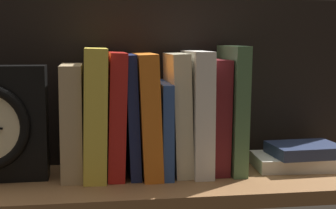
{
  "coord_description": "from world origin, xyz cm",
  "views": [
    {
      "loc": [
        -10.63,
        -88.93,
        25.2
      ],
      "look_at": [
        3.38,
        3.48,
        13.09
      ],
      "focal_mm": 52.96,
      "sensor_mm": 36.0,
      "label": 1
    }
  ],
  "objects_px": {
    "book_green_romantic": "(232,108)",
    "book_maroon_dawkins": "(215,115)",
    "book_navy_bierce": "(131,114)",
    "book_blue_modern": "(163,127)",
    "book_red_requiem": "(116,114)",
    "book_cream_twain": "(178,113)",
    "book_white_catcher": "(197,112)",
    "book_tan_shortstories": "(72,121)",
    "book_stack_side": "(301,157)",
    "book_orange_pandolfini": "(147,114)",
    "book_yellow_seinlanguage": "(95,112)"
  },
  "relations": [
    {
      "from": "book_blue_modern",
      "to": "book_navy_bierce",
      "type": "bearing_deg",
      "value": 180.0
    },
    {
      "from": "book_blue_modern",
      "to": "book_red_requiem",
      "type": "bearing_deg",
      "value": 180.0
    },
    {
      "from": "book_white_catcher",
      "to": "book_green_romantic",
      "type": "relative_size",
      "value": 0.96
    },
    {
      "from": "book_white_catcher",
      "to": "book_green_romantic",
      "type": "distance_m",
      "value": 0.07
    },
    {
      "from": "book_maroon_dawkins",
      "to": "book_green_romantic",
      "type": "bearing_deg",
      "value": 0.0
    },
    {
      "from": "book_red_requiem",
      "to": "book_orange_pandolfini",
      "type": "xyz_separation_m",
      "value": [
        0.06,
        0.0,
        -0.0
      ]
    },
    {
      "from": "book_stack_side",
      "to": "book_maroon_dawkins",
      "type": "bearing_deg",
      "value": 175.98
    },
    {
      "from": "book_tan_shortstories",
      "to": "book_yellow_seinlanguage",
      "type": "height_order",
      "value": "book_yellow_seinlanguage"
    },
    {
      "from": "book_maroon_dawkins",
      "to": "book_navy_bierce",
      "type": "bearing_deg",
      "value": 180.0
    },
    {
      "from": "book_tan_shortstories",
      "to": "book_white_catcher",
      "type": "height_order",
      "value": "book_white_catcher"
    },
    {
      "from": "book_red_requiem",
      "to": "book_orange_pandolfini",
      "type": "relative_size",
      "value": 1.01
    },
    {
      "from": "book_white_catcher",
      "to": "book_tan_shortstories",
      "type": "bearing_deg",
      "value": 180.0
    },
    {
      "from": "book_orange_pandolfini",
      "to": "book_maroon_dawkins",
      "type": "distance_m",
      "value": 0.13
    },
    {
      "from": "book_orange_pandolfini",
      "to": "book_white_catcher",
      "type": "bearing_deg",
      "value": 0.0
    },
    {
      "from": "book_navy_bierce",
      "to": "book_blue_modern",
      "type": "distance_m",
      "value": 0.07
    },
    {
      "from": "book_navy_bierce",
      "to": "book_blue_modern",
      "type": "relative_size",
      "value": 1.3
    },
    {
      "from": "book_yellow_seinlanguage",
      "to": "book_navy_bierce",
      "type": "relative_size",
      "value": 1.05
    },
    {
      "from": "book_white_catcher",
      "to": "book_green_romantic",
      "type": "bearing_deg",
      "value": 0.0
    },
    {
      "from": "book_navy_bierce",
      "to": "book_cream_twain",
      "type": "xyz_separation_m",
      "value": [
        0.09,
        0.0,
        0.0
      ]
    },
    {
      "from": "book_tan_shortstories",
      "to": "book_navy_bierce",
      "type": "xyz_separation_m",
      "value": [
        0.11,
        0.0,
        0.01
      ]
    },
    {
      "from": "book_yellow_seinlanguage",
      "to": "book_blue_modern",
      "type": "relative_size",
      "value": 1.37
    },
    {
      "from": "book_blue_modern",
      "to": "book_orange_pandolfini",
      "type": "bearing_deg",
      "value": 180.0
    },
    {
      "from": "book_orange_pandolfini",
      "to": "book_red_requiem",
      "type": "bearing_deg",
      "value": 180.0
    },
    {
      "from": "book_red_requiem",
      "to": "book_green_romantic",
      "type": "height_order",
      "value": "book_green_romantic"
    },
    {
      "from": "book_red_requiem",
      "to": "book_blue_modern",
      "type": "bearing_deg",
      "value": 0.0
    },
    {
      "from": "book_navy_bierce",
      "to": "book_green_romantic",
      "type": "distance_m",
      "value": 0.2
    },
    {
      "from": "book_tan_shortstories",
      "to": "book_green_romantic",
      "type": "distance_m",
      "value": 0.31
    },
    {
      "from": "book_blue_modern",
      "to": "book_cream_twain",
      "type": "relative_size",
      "value": 0.76
    },
    {
      "from": "book_yellow_seinlanguage",
      "to": "book_green_romantic",
      "type": "relative_size",
      "value": 0.99
    },
    {
      "from": "book_cream_twain",
      "to": "book_green_romantic",
      "type": "relative_size",
      "value": 0.94
    },
    {
      "from": "book_red_requiem",
      "to": "book_maroon_dawkins",
      "type": "distance_m",
      "value": 0.19
    },
    {
      "from": "book_red_requiem",
      "to": "book_cream_twain",
      "type": "relative_size",
      "value": 1.01
    },
    {
      "from": "book_tan_shortstories",
      "to": "book_stack_side",
      "type": "bearing_deg",
      "value": -1.57
    },
    {
      "from": "book_red_requiem",
      "to": "book_navy_bierce",
      "type": "distance_m",
      "value": 0.03
    },
    {
      "from": "book_navy_bierce",
      "to": "book_maroon_dawkins",
      "type": "xyz_separation_m",
      "value": [
        0.16,
        0.0,
        -0.0
      ]
    },
    {
      "from": "book_tan_shortstories",
      "to": "book_maroon_dawkins",
      "type": "height_order",
      "value": "book_maroon_dawkins"
    },
    {
      "from": "book_navy_bierce",
      "to": "book_white_catcher",
      "type": "bearing_deg",
      "value": 0.0
    },
    {
      "from": "book_stack_side",
      "to": "book_red_requiem",
      "type": "bearing_deg",
      "value": 178.08
    },
    {
      "from": "book_cream_twain",
      "to": "book_white_catcher",
      "type": "relative_size",
      "value": 0.98
    },
    {
      "from": "book_orange_pandolfini",
      "to": "book_stack_side",
      "type": "distance_m",
      "value": 0.32
    },
    {
      "from": "book_navy_bierce",
      "to": "book_stack_side",
      "type": "distance_m",
      "value": 0.35
    },
    {
      "from": "book_yellow_seinlanguage",
      "to": "book_red_requiem",
      "type": "distance_m",
      "value": 0.04
    },
    {
      "from": "book_tan_shortstories",
      "to": "book_stack_side",
      "type": "height_order",
      "value": "book_tan_shortstories"
    },
    {
      "from": "book_green_romantic",
      "to": "book_maroon_dawkins",
      "type": "bearing_deg",
      "value": 180.0
    },
    {
      "from": "book_cream_twain",
      "to": "book_stack_side",
      "type": "relative_size",
      "value": 1.23
    },
    {
      "from": "book_yellow_seinlanguage",
      "to": "book_maroon_dawkins",
      "type": "height_order",
      "value": "book_yellow_seinlanguage"
    },
    {
      "from": "book_orange_pandolfini",
      "to": "book_green_romantic",
      "type": "distance_m",
      "value": 0.17
    },
    {
      "from": "book_cream_twain",
      "to": "book_stack_side",
      "type": "xyz_separation_m",
      "value": [
        0.25,
        -0.01,
        -0.09
      ]
    },
    {
      "from": "book_yellow_seinlanguage",
      "to": "book_cream_twain",
      "type": "bearing_deg",
      "value": 0.0
    },
    {
      "from": "book_orange_pandolfini",
      "to": "book_navy_bierce",
      "type": "bearing_deg",
      "value": 180.0
    }
  ]
}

